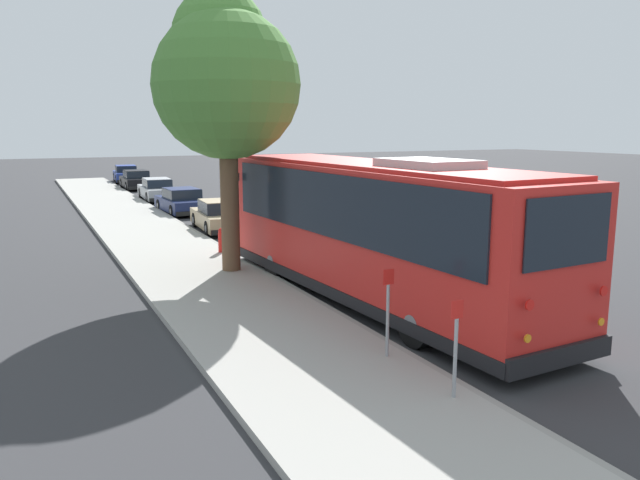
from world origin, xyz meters
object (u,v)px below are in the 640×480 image
street_tree (225,76)px  sign_post_far (388,312)px  parked_sedan_blue (126,174)px  parked_sedan_black (136,180)px  shuttle_bus (373,224)px  parked_sedan_navy (182,202)px  parked_sedan_silver (157,190)px  parked_sedan_tan (219,216)px  fire_hydrant (221,240)px  sign_post_near (456,348)px

street_tree → sign_post_far: size_ratio=4.90×
parked_sedan_blue → street_tree: bearing=-179.3°
parked_sedan_black → street_tree: 27.96m
parked_sedan_black → street_tree: (-27.43, 1.96, 5.04)m
shuttle_bus → parked_sedan_black: size_ratio=2.60×
sign_post_far → parked_sedan_navy: bearing=-3.8°
shuttle_bus → parked_sedan_black: (31.75, 0.31, -1.32)m
parked_sedan_black → parked_sedan_silver: bearing=-179.2°
parked_sedan_tan → parked_sedan_blue: (25.44, -0.17, 0.03)m
parked_sedan_navy → parked_sedan_silver: 6.35m
parked_sedan_navy → parked_sedan_black: size_ratio=0.96×
shuttle_bus → parked_sedan_blue: bearing=-3.2°
parked_sedan_navy → fire_hydrant: bearing=171.2°
street_tree → sign_post_far: street_tree is taller
parked_sedan_tan → parked_sedan_navy: parked_sedan_tan is taller
parked_sedan_blue → sign_post_far: bearing=-178.0°
parked_sedan_blue → fire_hydrant: parked_sedan_blue is taller
parked_sedan_navy → parked_sedan_black: parked_sedan_black is taller
parked_sedan_black → sign_post_far: size_ratio=2.76×
sign_post_far → street_tree: bearing=2.8°
street_tree → parked_sedan_silver: bearing=-5.5°
shuttle_bus → fire_hydrant: size_ratio=14.34×
parked_sedan_silver → street_tree: street_tree is taller
sign_post_near → fire_hydrant: 12.51m
parked_sedan_navy → sign_post_near: sign_post_near is taller
parked_sedan_navy → fire_hydrant: 11.19m
parked_sedan_silver → parked_sedan_black: 7.45m
parked_sedan_navy → parked_sedan_silver: parked_sedan_silver is taller
parked_sedan_black → parked_sedan_navy: bearing=-179.3°
sign_post_far → parked_sedan_silver: bearing=-3.1°
sign_post_near → sign_post_far: (1.94, 0.00, 0.04)m
parked_sedan_tan → parked_sedan_black: (19.71, 0.02, 0.02)m
fire_hydrant → parked_sedan_black: bearing=-3.3°
parked_sedan_tan → shuttle_bus: bearing=-175.2°
parked_sedan_silver → fire_hydrant: (-17.45, 1.39, -0.04)m
parked_sedan_silver → parked_sedan_black: size_ratio=1.03×
parked_sedan_silver → fire_hydrant: size_ratio=5.66×
parked_sedan_tan → parked_sedan_navy: size_ratio=0.99×
parked_sedan_black → parked_sedan_blue: 5.74m
fire_hydrant → parked_sedan_blue: bearing=-3.1°
parked_sedan_black → parked_sedan_blue: bearing=-0.7°
parked_sedan_silver → street_tree: bearing=176.5°
parked_sedan_blue → sign_post_far: sign_post_far is taller
parked_sedan_navy → shuttle_bus: bearing=179.4°
shuttle_bus → sign_post_near: bearing=158.3°
street_tree → parked_sedan_black: bearing=-4.1°
shuttle_bus → parked_sedan_blue: size_ratio=2.56×
parked_sedan_navy → sign_post_far: size_ratio=2.66×
sign_post_near → parked_sedan_silver: bearing=-2.9°
street_tree → fire_hydrant: bearing=-11.4°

